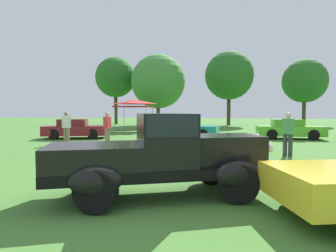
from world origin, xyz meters
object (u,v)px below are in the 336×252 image
object	(u,v)px
spectator_by_row	(107,127)
canopy_tent_left_field	(134,103)
show_car_burgundy	(75,129)
show_car_lime	(289,129)
feature_pickup_truck	(162,154)
spectator_between_cars	(66,127)
show_car_teal	(187,129)
spectator_near_truck	(288,133)

from	to	relation	value
spectator_by_row	canopy_tent_left_field	size ratio (longest dim) A/B	0.58
show_car_burgundy	show_car_lime	bearing A→B (deg)	6.76
feature_pickup_truck	spectator_between_cars	size ratio (longest dim) A/B	2.73
show_car_lime	show_car_teal	bearing A→B (deg)	-177.47
show_car_teal	spectator_by_row	distance (m)	5.85
show_car_teal	spectator_near_truck	xyz separation A→B (m)	(4.44, -6.78, 0.31)
spectator_between_cars	spectator_near_truck	bearing A→B (deg)	-13.11
spectator_between_cars	canopy_tent_left_field	world-z (taller)	canopy_tent_left_field
spectator_between_cars	spectator_by_row	bearing A→B (deg)	-4.97
show_car_burgundy	spectator_between_cars	world-z (taller)	spectator_between_cars
show_car_teal	spectator_near_truck	distance (m)	8.11
show_car_burgundy	spectator_between_cars	distance (m)	3.23
show_car_lime	canopy_tent_left_field	xyz separation A→B (m)	(-11.28, 5.02, 1.82)
feature_pickup_truck	spectator_by_row	distance (m)	9.02
spectator_between_cars	spectator_by_row	distance (m)	2.32
spectator_by_row	spectator_near_truck	bearing A→B (deg)	-15.35
spectator_near_truck	canopy_tent_left_field	world-z (taller)	canopy_tent_left_field
show_car_burgundy	spectator_by_row	bearing A→B (deg)	-44.05
spectator_near_truck	spectator_by_row	xyz separation A→B (m)	(-8.11, 2.23, 0.00)
show_car_burgundy	show_car_lime	world-z (taller)	same
show_car_teal	show_car_lime	distance (m)	6.39
show_car_burgundy	spectator_between_cars	size ratio (longest dim) A/B	2.45
feature_pickup_truck	spectator_by_row	world-z (taller)	feature_pickup_truck
feature_pickup_truck	show_car_lime	world-z (taller)	feature_pickup_truck
canopy_tent_left_field	spectator_between_cars	bearing A→B (deg)	-96.41
show_car_burgundy	feature_pickup_truck	bearing A→B (deg)	-56.41
show_car_burgundy	spectator_near_truck	xyz separation A→B (m)	(11.46, -5.47, 0.32)
spectator_near_truck	spectator_between_cars	distance (m)	10.70
show_car_burgundy	show_car_teal	bearing A→B (deg)	10.55
show_car_teal	spectator_by_row	xyz separation A→B (m)	(-3.67, -4.55, 0.31)
spectator_by_row	feature_pickup_truck	bearing A→B (deg)	-62.76
feature_pickup_truck	canopy_tent_left_field	world-z (taller)	canopy_tent_left_field
spectator_near_truck	canopy_tent_left_field	bearing A→B (deg)	127.72
feature_pickup_truck	show_car_teal	size ratio (longest dim) A/B	1.11
show_car_teal	canopy_tent_left_field	size ratio (longest dim) A/B	1.42
show_car_teal	canopy_tent_left_field	distance (m)	7.44
show_car_burgundy	spectator_near_truck	bearing A→B (deg)	-25.51
spectator_near_truck	canopy_tent_left_field	size ratio (longest dim) A/B	0.58
spectator_between_cars	canopy_tent_left_field	size ratio (longest dim) A/B	0.58
show_car_teal	canopy_tent_left_field	xyz separation A→B (m)	(-4.90, 5.30, 1.82)
spectator_between_cars	feature_pickup_truck	bearing A→B (deg)	-51.92
canopy_tent_left_field	show_car_lime	bearing A→B (deg)	-23.97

